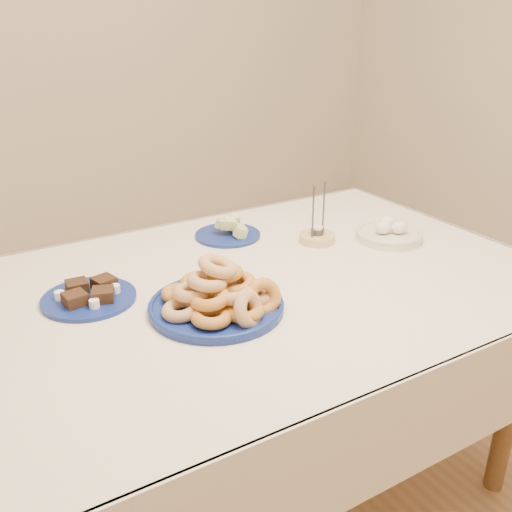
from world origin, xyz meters
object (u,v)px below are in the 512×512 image
at_px(donut_platter, 219,297).
at_px(brownie_plate, 89,296).
at_px(dining_table, 247,317).
at_px(egg_bowl, 389,233).
at_px(candle_holder, 317,236).
at_px(melon_plate, 229,230).

bearing_deg(donut_platter, brownie_plate, 139.68).
relative_size(dining_table, egg_bowl, 6.39).
bearing_deg(candle_holder, donut_platter, -153.18).
bearing_deg(brownie_plate, melon_plate, 22.04).
height_order(dining_table, donut_platter, donut_platter).
xyz_separation_m(donut_platter, melon_plate, (0.26, 0.43, -0.02)).
distance_m(donut_platter, brownie_plate, 0.34).
xyz_separation_m(melon_plate, egg_bowl, (0.43, -0.29, 0.00)).
height_order(donut_platter, melon_plate, donut_platter).
bearing_deg(egg_bowl, candle_holder, 152.92).
xyz_separation_m(candle_holder, egg_bowl, (0.21, -0.11, 0.00)).
bearing_deg(melon_plate, brownie_plate, -157.96).
distance_m(brownie_plate, egg_bowl, 0.96).
relative_size(donut_platter, melon_plate, 1.80).
bearing_deg(candle_holder, egg_bowl, -27.08).
bearing_deg(dining_table, donut_platter, -144.07).
height_order(melon_plate, brownie_plate, melon_plate).
bearing_deg(candle_holder, dining_table, -157.24).
relative_size(donut_platter, candle_holder, 2.27).
xyz_separation_m(dining_table, donut_platter, (-0.14, -0.10, 0.14)).
bearing_deg(dining_table, brownie_plate, 162.94).
xyz_separation_m(brownie_plate, candle_holder, (0.75, 0.02, 0.01)).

